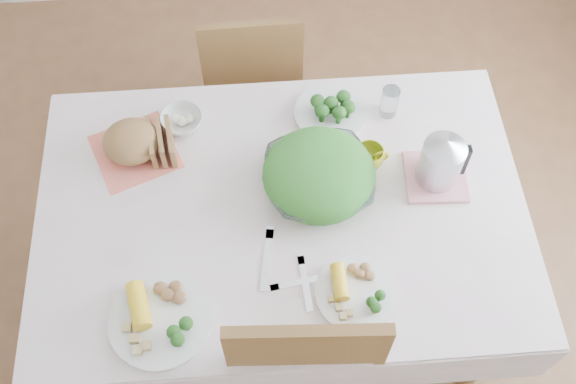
{
  "coord_description": "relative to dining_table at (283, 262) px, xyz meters",
  "views": [
    {
      "loc": [
        -0.06,
        -1.02,
        2.55
      ],
      "look_at": [
        0.02,
        0.02,
        0.82
      ],
      "focal_mm": 42.0,
      "sensor_mm": 36.0,
      "label": 1
    }
  ],
  "objects": [
    {
      "name": "dinner_plate_right",
      "position": [
        0.19,
        -0.3,
        0.4
      ],
      "size": [
        0.29,
        0.29,
        0.02
      ],
      "primitive_type": "cylinder",
      "rotation": [
        0.0,
        0.0,
        -0.31
      ],
      "color": "white",
      "rests_on": "tablecloth"
    },
    {
      "name": "floor",
      "position": [
        0.0,
        0.0,
        -0.38
      ],
      "size": [
        3.6,
        3.6,
        0.0
      ],
      "primitive_type": "plane",
      "color": "brown",
      "rests_on": "ground"
    },
    {
      "name": "broccoli_plate",
      "position": [
        0.18,
        0.34,
        0.4
      ],
      "size": [
        0.29,
        0.29,
        0.02
      ],
      "primitive_type": "cylinder",
      "rotation": [
        0.0,
        0.0,
        -0.2
      ],
      "color": "beige",
      "rests_on": "tablecloth"
    },
    {
      "name": "fork_left",
      "position": [
        -0.06,
        -0.17,
        0.39
      ],
      "size": [
        0.05,
        0.2,
        0.0
      ],
      "primitive_type": "cube",
      "rotation": [
        0.0,
        0.0,
        -0.16
      ],
      "color": "silver",
      "rests_on": "tablecloth"
    },
    {
      "name": "pink_tray",
      "position": [
        0.49,
        0.07,
        0.4
      ],
      "size": [
        0.2,
        0.2,
        0.02
      ],
      "primitive_type": "cube",
      "rotation": [
        0.0,
        0.0,
        -0.05
      ],
      "color": "pink",
      "rests_on": "tablecloth"
    },
    {
      "name": "glass_tumbler",
      "position": [
        0.38,
        0.34,
        0.45
      ],
      "size": [
        0.07,
        0.07,
        0.11
      ],
      "primitive_type": "cylinder",
      "rotation": [
        0.0,
        0.0,
        -0.15
      ],
      "color": "white",
      "rests_on": "tablecloth"
    },
    {
      "name": "tablecloth",
      "position": [
        0.0,
        0.0,
        0.38
      ],
      "size": [
        1.5,
        1.0,
        0.01
      ],
      "primitive_type": "cube",
      "color": "silver",
      "rests_on": "dining_table"
    },
    {
      "name": "bread_loaf",
      "position": [
        -0.46,
        0.24,
        0.45
      ],
      "size": [
        0.23,
        0.23,
        0.11
      ],
      "primitive_type": "ellipsoid",
      "rotation": [
        0.0,
        0.0,
        -0.39
      ],
      "color": "brown",
      "rests_on": "napkin"
    },
    {
      "name": "knife",
      "position": [
        0.03,
        -0.25,
        0.39
      ],
      "size": [
        0.17,
        0.04,
        0.0
      ],
      "primitive_type": "cube",
      "rotation": [
        0.0,
        0.0,
        1.72
      ],
      "color": "silver",
      "rests_on": "tablecloth"
    },
    {
      "name": "fruit_bowl",
      "position": [
        -0.31,
        0.34,
        0.41
      ],
      "size": [
        0.16,
        0.16,
        0.04
      ],
      "primitive_type": "imported",
      "rotation": [
        0.0,
        0.0,
        -0.16
      ],
      "color": "white",
      "rests_on": "tablecloth"
    },
    {
      "name": "yellow_mug",
      "position": [
        0.28,
        0.14,
        0.42
      ],
      "size": [
        0.1,
        0.1,
        0.07
      ],
      "primitive_type": "imported",
      "rotation": [
        0.0,
        0.0,
        0.11
      ],
      "color": "yellow",
      "rests_on": "tablecloth"
    },
    {
      "name": "fork_right",
      "position": [
        0.05,
        -0.25,
        0.39
      ],
      "size": [
        0.03,
        0.17,
        0.0
      ],
      "primitive_type": "cube",
      "rotation": [
        0.0,
        0.0,
        0.07
      ],
      "color": "silver",
      "rests_on": "tablecloth"
    },
    {
      "name": "salad_bowl",
      "position": [
        0.12,
        0.07,
        0.43
      ],
      "size": [
        0.36,
        0.36,
        0.08
      ],
      "primitive_type": "imported",
      "rotation": [
        0.0,
        0.0,
        0.12
      ],
      "color": "white",
      "rests_on": "tablecloth"
    },
    {
      "name": "napkin",
      "position": [
        -0.46,
        0.24,
        0.39
      ],
      "size": [
        0.32,
        0.32,
        0.0
      ],
      "primitive_type": "cube",
      "rotation": [
        0.0,
        0.0,
        0.38
      ],
      "color": "#EC6F59",
      "rests_on": "tablecloth"
    },
    {
      "name": "dining_table",
      "position": [
        0.0,
        0.0,
        0.0
      ],
      "size": [
        1.4,
        0.9,
        0.75
      ],
      "primitive_type": "cube",
      "color": "brown",
      "rests_on": "floor"
    },
    {
      "name": "dinner_plate_left",
      "position": [
        -0.36,
        -0.34,
        0.4
      ],
      "size": [
        0.32,
        0.32,
        0.02
      ],
      "primitive_type": "cylinder",
      "rotation": [
        0.0,
        0.0,
        -0.13
      ],
      "color": "white",
      "rests_on": "tablecloth"
    },
    {
      "name": "electric_kettle",
      "position": [
        0.49,
        0.07,
        0.51
      ],
      "size": [
        0.16,
        0.16,
        0.18
      ],
      "primitive_type": "cylinder",
      "rotation": [
        0.0,
        0.0,
        -0.27
      ],
      "color": "#B2B5BA",
      "rests_on": "pink_tray"
    },
    {
      "name": "chair_far",
      "position": [
        -0.07,
        0.85,
        0.09
      ],
      "size": [
        0.4,
        0.4,
        0.87
      ],
      "primitive_type": "cube",
      "rotation": [
        0.0,
        0.0,
        3.17
      ],
      "color": "brown",
      "rests_on": "floor"
    }
  ]
}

